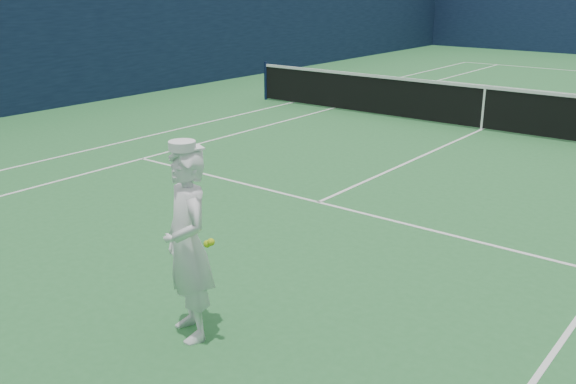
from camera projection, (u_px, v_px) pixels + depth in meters
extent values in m
plane|color=#2A6F36|center=(481.00, 130.00, 14.60)|extent=(80.00, 80.00, 0.00)
cube|color=white|center=(291.00, 103.00, 17.80)|extent=(0.06, 23.83, 0.01)
cube|color=white|center=(332.00, 109.00, 17.00)|extent=(0.06, 23.77, 0.01)
cube|color=white|center=(564.00, 93.00, 19.38)|extent=(8.23, 0.06, 0.01)
cube|color=white|center=(318.00, 202.00, 9.81)|extent=(8.23, 0.06, 0.01)
cube|color=white|center=(481.00, 130.00, 14.59)|extent=(0.06, 12.80, 0.01)
cube|color=#0F1C3A|center=(176.00, 23.00, 19.82)|extent=(0.12, 36.12, 4.00)
cylinder|color=#141E4C|center=(266.00, 81.00, 18.17)|extent=(0.09, 0.09, 1.07)
cube|color=black|center=(483.00, 108.00, 14.44)|extent=(12.79, 0.02, 0.92)
cube|color=white|center=(485.00, 87.00, 14.29)|extent=(12.79, 0.04, 0.07)
cube|color=white|center=(483.00, 109.00, 14.45)|extent=(0.05, 0.03, 0.94)
imported|color=white|center=(187.00, 245.00, 5.88)|extent=(0.79, 0.68, 1.84)
cylinder|color=white|center=(182.00, 146.00, 5.58)|extent=(0.24, 0.24, 0.08)
cube|color=white|center=(196.00, 147.00, 5.65)|extent=(0.21, 0.17, 0.02)
cylinder|color=navy|center=(186.00, 230.00, 6.14)|extent=(0.07, 0.10, 0.22)
cube|color=#1A4992|center=(191.00, 246.00, 6.23)|extent=(0.03, 0.03, 0.14)
torus|color=#1A4992|center=(199.00, 265.00, 6.31)|extent=(0.31, 0.21, 0.29)
cube|color=beige|center=(199.00, 265.00, 6.31)|extent=(0.20, 0.10, 0.30)
sphere|color=#C0DB18|center=(207.00, 244.00, 5.67)|extent=(0.07, 0.07, 0.07)
sphere|color=#C0DB18|center=(211.00, 242.00, 5.63)|extent=(0.07, 0.07, 0.07)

